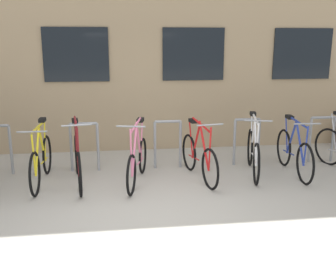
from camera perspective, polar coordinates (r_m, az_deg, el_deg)
The scene contains 9 objects.
ground_plane at distance 5.35m, azimuth -2.76°, elevation -11.47°, with size 42.00×42.00×0.00m, color #B2ADA0.
storefront_building at distance 10.55m, azimuth -5.50°, elevation 14.45°, with size 28.00×5.04×4.91m.
bike_rack at distance 7.01m, azimuth -0.04°, elevation -0.81°, with size 6.52×0.05×0.90m.
bicycle_blue at distance 7.11m, azimuth 18.22°, elevation -2.51°, with size 0.44×1.71×1.02m.
bicycle_white at distance 6.92m, azimuth 12.57°, elevation -2.51°, with size 0.55×1.71×1.08m.
bicycle_pink at distance 6.34m, azimuth -4.57°, elevation -3.87°, with size 0.54×1.65×1.08m.
bicycle_red at distance 6.53m, azimuth 4.61°, elevation -3.33°, with size 0.44×1.65×1.05m.
bicycle_maroon at distance 6.45m, azimuth -13.28°, elevation -3.73°, with size 0.44×1.77×1.11m.
bicycle_yellow at distance 6.62m, azimuth -18.35°, elevation -3.68°, with size 0.44×1.74×1.04m.
Camera 1 is at (-0.37, -4.84, 2.25)m, focal length 40.95 mm.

